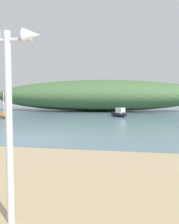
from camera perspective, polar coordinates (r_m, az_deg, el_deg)
The scene contains 4 objects.
ground_plane at distance 13.65m, azimuth -13.90°, elevation -6.86°, with size 120.00×120.00×0.00m, color slate.
distant_hill at distance 45.16m, azimuth 1.52°, elevation 4.53°, with size 45.84×15.92×6.64m, color #476B3D.
motorboat_outer_mooring at distance 29.38m, azimuth 8.14°, elevation -0.38°, with size 2.98×2.72×1.30m.
sailboat_near_shore at distance 29.46m, azimuth -22.45°, elevation -0.89°, with size 2.61×2.37×3.57m.
Camera 1 is at (5.37, -12.32, 2.40)m, focal length 33.20 mm.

